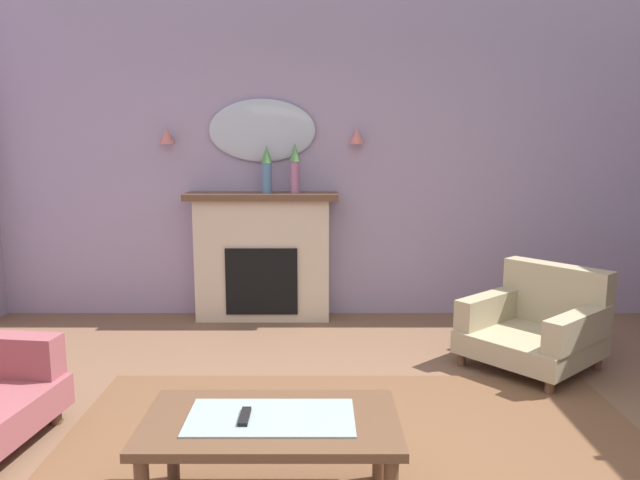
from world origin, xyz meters
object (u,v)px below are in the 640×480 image
Objects in this scene: wall_sconce_left at (166,136)px; wall_sconce_right at (356,136)px; coffee_table at (270,430)px; tv_remote at (244,417)px; armchair_by_coffee_table at (537,324)px; mantel_vase_left at (266,168)px; fireplace at (262,258)px; mantel_vase_right at (294,166)px; wall_mirror at (261,130)px.

wall_sconce_left is 1.70m from wall_sconce_right.
tv_remote is (-0.11, -0.02, 0.07)m from coffee_table.
wall_sconce_right is 2.22m from armchair_by_coffee_table.
mantel_vase_left is at bearing 92.94° from tv_remote.
fireplace is 3.11× the size of mantel_vase_right.
wall_mirror is 0.85m from wall_sconce_left.
armchair_by_coffee_table reaches higher than tv_remote.
mantel_vase_right is at bearing -5.96° from wall_sconce_left.
fireplace is 1.15m from wall_mirror.
mantel_vase_left reaches higher than coffee_table.
wall_sconce_right is at bearing 8.53° from mantel_vase_left.
fireplace is at bearing -90.00° from wall_mirror.
fireplace is 1.38m from wall_sconce_right.
mantel_vase_left is 0.38m from wall_mirror.
tv_remote is at bearing -86.12° from fireplace.
tv_remote is 0.14× the size of armchair_by_coffee_table.
mantel_vase_right reaches higher than mantel_vase_left.
coffee_table is (0.01, -2.91, -1.01)m from mantel_vase_right.
fireplace is 1.42× the size of wall_mirror.
mantel_vase_right is 0.40× the size of coffee_table.
armchair_by_coffee_table is at bearing 43.45° from tv_remote.
wall_mirror is 0.84× the size of armchair_by_coffee_table.
coffee_table is (0.31, -2.94, -0.19)m from fireplace.
armchair_by_coffee_table is at bearing -28.70° from fireplace.
wall_sconce_right reaches higher than tv_remote.
mantel_vase_right is at bearing 0.00° from mantel_vase_left.
wall_mirror is 0.87× the size of coffee_table.
tv_remote is at bearing -70.96° from wall_sconce_left.
wall_mirror reaches higher than tv_remote.
wall_sconce_left is 3.48m from armchair_by_coffee_table.
fireplace is 2.96m from tv_remote.
fireplace is at bearing 96.03° from coffee_table.
mantel_vase_left is at bearing 95.11° from coffee_table.
tv_remote is (1.05, -3.04, -1.21)m from wall_sconce_left.
tv_remote is at bearing -172.06° from coffee_table.
armchair_by_coffee_table reaches higher than coffee_table.
mantel_vase_right reaches higher than armchair_by_coffee_table.
mantel_vase_right is 0.46× the size of wall_mirror.
mantel_vase_left is 0.37× the size of armchair_by_coffee_table.
coffee_table is at bearing -83.97° from fireplace.
wall_sconce_left reaches higher than tv_remote.
coffee_table is at bearing -84.25° from wall_mirror.
coffee_table is at bearing -100.11° from wall_sconce_right.
mantel_vase_right reaches higher than coffee_table.
wall_sconce_left is (-1.15, 0.12, 0.26)m from mantel_vase_right.
mantel_vase_left is 0.38× the size of coffee_table.
wall_mirror is 2.84m from armchair_by_coffee_table.
wall_sconce_right reaches higher than armchair_by_coffee_table.
armchair_by_coffee_table is at bearing -31.92° from mantel_vase_right.
armchair_by_coffee_table is at bearing 44.91° from coffee_table.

